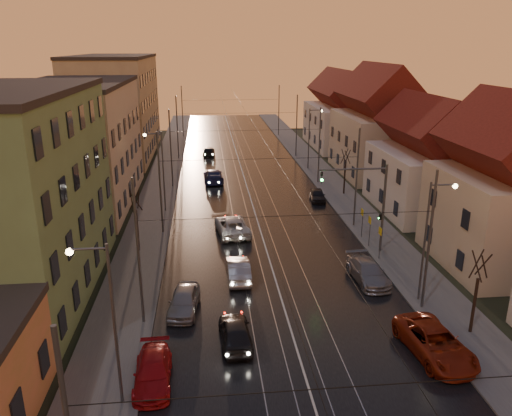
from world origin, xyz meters
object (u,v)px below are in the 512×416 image
object	(u,v)px
street_lamp_2	(160,164)
driving_car_2	(232,226)
street_lamp_1	(431,230)
parked_right_2	(317,195)
street_lamp_0	(106,311)
parked_right_0	(435,343)
driving_car_4	(209,151)
parked_right_1	(368,272)
driving_car_0	(235,332)
parked_left_3	(184,301)
traffic_light_mast	(372,198)
driving_car_1	(238,269)
driving_car_3	(213,176)
parked_left_2	(153,372)
street_lamp_3	(311,133)

from	to	relation	value
street_lamp_2	driving_car_2	world-z (taller)	street_lamp_2
street_lamp_1	parked_right_2	bearing A→B (deg)	95.42
street_lamp_0	parked_right_0	bearing A→B (deg)	7.73
street_lamp_0	driving_car_4	size ratio (longest dim) A/B	1.93
parked_right_1	driving_car_0	bearing A→B (deg)	-148.81
parked_right_1	street_lamp_0	bearing A→B (deg)	-147.96
street_lamp_2	parked_left_3	xyz separation A→B (m)	(2.86, -19.78, -4.16)
traffic_light_mast	driving_car_1	size ratio (longest dim) A/B	1.63
street_lamp_1	driving_car_0	size ratio (longest dim) A/B	1.90
street_lamp_0	street_lamp_1	xyz separation A→B (m)	(18.21, 8.00, 0.00)
driving_car_0	driving_car_3	size ratio (longest dim) A/B	0.78
parked_right_2	parked_right_1	bearing A→B (deg)	-86.54
driving_car_3	parked_left_3	xyz separation A→B (m)	(-2.42, -30.57, -0.06)
street_lamp_2	parked_right_2	xyz separation A→B (m)	(16.11, 2.08, -4.25)
driving_car_3	driving_car_4	world-z (taller)	driving_car_3
traffic_light_mast	driving_car_2	size ratio (longest dim) A/B	1.30
parked_right_2	driving_car_4	bearing A→B (deg)	120.84
driving_car_2	driving_car_3	bearing A→B (deg)	-92.72
driving_car_4	parked_left_2	bearing A→B (deg)	89.55
driving_car_2	parked_right_2	xyz separation A→B (m)	(9.55, 8.86, -0.14)
street_lamp_1	driving_car_3	size ratio (longest dim) A/B	1.48
street_lamp_0	traffic_light_mast	size ratio (longest dim) A/B	1.11
street_lamp_2	street_lamp_3	xyz separation A→B (m)	(18.21, 16.00, 0.00)
parked_left_3	driving_car_1	bearing A→B (deg)	55.35
driving_car_0	driving_car_2	bearing A→B (deg)	-95.02
parked_right_0	parked_right_2	world-z (taller)	parked_right_0
street_lamp_1	parked_right_0	distance (m)	7.35
driving_car_4	parked_right_0	world-z (taller)	parked_right_0
street_lamp_1	parked_right_2	world-z (taller)	street_lamp_1
street_lamp_0	street_lamp_3	distance (m)	47.62
street_lamp_0	parked_right_0	world-z (taller)	street_lamp_0
driving_car_2	parked_right_1	bearing A→B (deg)	124.62
driving_car_0	driving_car_2	distance (m)	16.85
driving_car_2	parked_right_1	distance (m)	13.49
traffic_light_mast	parked_right_1	bearing A→B (deg)	-108.02
street_lamp_0	driving_car_0	bearing A→B (deg)	37.02
driving_car_2	driving_car_4	bearing A→B (deg)	-93.90
parked_right_2	traffic_light_mast	bearing A→B (deg)	-80.73
street_lamp_1	street_lamp_3	size ratio (longest dim) A/B	1.00
street_lamp_2	parked_right_2	distance (m)	16.80
driving_car_1	parked_left_2	world-z (taller)	driving_car_1
parked_right_0	street_lamp_0	bearing A→B (deg)	-178.61
street_lamp_1	driving_car_1	size ratio (longest dim) A/B	1.81
driving_car_0	parked_left_3	size ratio (longest dim) A/B	0.98
street_lamp_0	driving_car_2	xyz separation A→B (m)	(6.57, 21.22, -4.11)
street_lamp_0	parked_right_0	size ratio (longest dim) A/B	1.45
street_lamp_0	street_lamp_3	bearing A→B (deg)	67.52
street_lamp_3	parked_left_3	distance (m)	39.16
street_lamp_0	street_lamp_1	size ratio (longest dim) A/B	1.00
driving_car_0	parked_right_0	xyz separation A→B (m)	(10.49, -2.17, 0.05)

